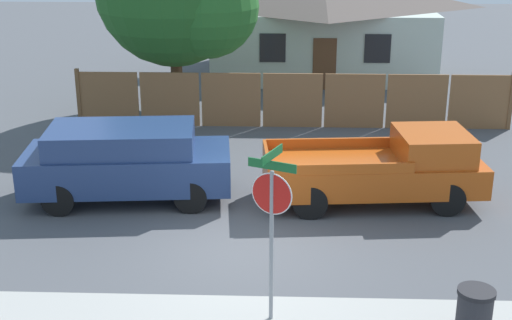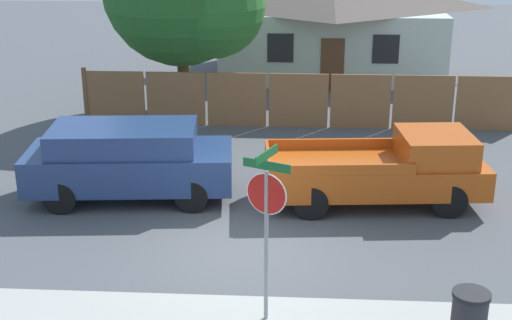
{
  "view_description": "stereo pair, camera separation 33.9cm",
  "coord_description": "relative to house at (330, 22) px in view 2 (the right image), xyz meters",
  "views": [
    {
      "loc": [
        0.7,
        -13.42,
        6.73
      ],
      "look_at": [
        0.18,
        0.94,
        1.6
      ],
      "focal_mm": 50.0,
      "sensor_mm": 36.0,
      "label": 1
    },
    {
      "loc": [
        1.04,
        -13.41,
        6.73
      ],
      "look_at": [
        0.18,
        0.94,
        1.6
      ],
      "focal_mm": 50.0,
      "sensor_mm": 36.0,
      "label": 2
    }
  ],
  "objects": [
    {
      "name": "orange_pickup",
      "position": [
        0.8,
        -14.21,
        -1.31
      ],
      "size": [
        5.27,
        2.41,
        1.74
      ],
      "rotation": [
        0.0,
        0.0,
        0.09
      ],
      "color": "#B74C14",
      "rests_on": "ground"
    },
    {
      "name": "trash_bin",
      "position": [
        1.52,
        -20.03,
        -1.69
      ],
      "size": [
        0.61,
        0.61,
        0.94
      ],
      "color": "#28282D",
      "rests_on": "ground"
    },
    {
      "name": "house",
      "position": [
        0.0,
        0.0,
        0.0
      ],
      "size": [
        9.6,
        6.56,
        4.19
      ],
      "color": "#B2C1B7",
      "rests_on": "ground"
    },
    {
      "name": "red_suv",
      "position": [
        -5.34,
        -14.24,
        -1.17
      ],
      "size": [
        5.05,
        2.48,
        1.82
      ],
      "rotation": [
        0.0,
        0.0,
        0.09
      ],
      "color": "navy",
      "rests_on": "ground"
    },
    {
      "name": "wooden_fence",
      "position": [
        -1.28,
        -8.08,
        -1.29
      ],
      "size": [
        13.92,
        0.12,
        1.86
      ],
      "color": "brown",
      "rests_on": "ground"
    },
    {
      "name": "ground_plane",
      "position": [
        -2.35,
        -16.75,
        -2.17
      ],
      "size": [
        80.0,
        80.0,
        0.0
      ],
      "primitive_type": "plane",
      "color": "#4C4F54"
    },
    {
      "name": "stop_sign",
      "position": [
        -1.78,
        -19.47,
        -0.1
      ],
      "size": [
        0.79,
        0.71,
        3.08
      ],
      "rotation": [
        0.0,
        0.0,
        -0.42
      ],
      "color": "gray",
      "rests_on": "ground"
    }
  ]
}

